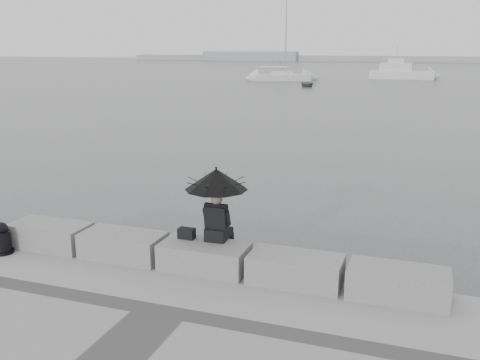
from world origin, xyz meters
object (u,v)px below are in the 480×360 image
at_px(seated_person, 216,188).
at_px(mooring_bollard, 2,240).
at_px(sailboat_left, 282,77).
at_px(motor_cruiser, 402,72).
at_px(dinghy, 307,84).

height_order(seated_person, mooring_bollard, seated_person).
xyz_separation_m(mooring_bollard, sailboat_left, (-11.06, 61.80, -0.24)).
bearing_deg(motor_cruiser, dinghy, -116.46).
relative_size(seated_person, motor_cruiser, 0.16).
xyz_separation_m(sailboat_left, dinghy, (5.47, -9.24, -0.25)).
relative_size(seated_person, sailboat_left, 0.11).
xyz_separation_m(sailboat_left, motor_cruiser, (14.80, 9.00, 0.37)).
bearing_deg(mooring_bollard, motor_cruiser, 86.98).
bearing_deg(dinghy, motor_cruiser, 45.89).
xyz_separation_m(seated_person, mooring_bollard, (-4.20, -0.87, -1.23)).
bearing_deg(seated_person, motor_cruiser, 88.38).
relative_size(motor_cruiser, dinghy, 2.66).
bearing_deg(dinghy, seated_person, -96.31).
distance_m(sailboat_left, motor_cruiser, 17.33).
height_order(mooring_bollard, dinghy, mooring_bollard).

